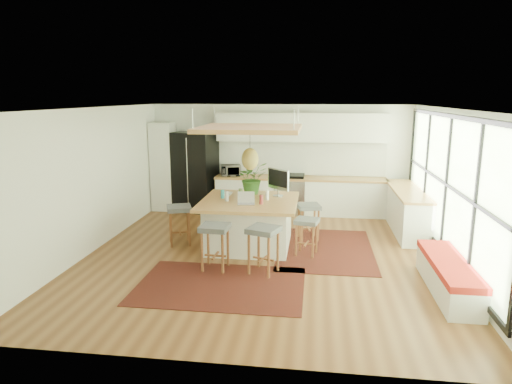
# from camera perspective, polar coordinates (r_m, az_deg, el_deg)

# --- Properties ---
(floor) EXTENTS (7.00, 7.00, 0.00)m
(floor) POSITION_cam_1_polar(r_m,az_deg,el_deg) (8.50, 0.90, -8.01)
(floor) COLOR brown
(floor) RESTS_ON ground
(ceiling) EXTENTS (7.00, 7.00, 0.00)m
(ceiling) POSITION_cam_1_polar(r_m,az_deg,el_deg) (7.98, 0.97, 10.50)
(ceiling) COLOR white
(ceiling) RESTS_ON ground
(wall_back) EXTENTS (6.50, 0.00, 6.50)m
(wall_back) POSITION_cam_1_polar(r_m,az_deg,el_deg) (11.57, 2.95, 4.27)
(wall_back) COLOR white
(wall_back) RESTS_ON ground
(wall_front) EXTENTS (6.50, 0.00, 6.50)m
(wall_front) POSITION_cam_1_polar(r_m,az_deg,el_deg) (4.79, -3.96, -7.10)
(wall_front) COLOR white
(wall_front) RESTS_ON ground
(wall_left) EXTENTS (0.00, 7.00, 7.00)m
(wall_left) POSITION_cam_1_polar(r_m,az_deg,el_deg) (9.09, -19.86, 1.42)
(wall_left) COLOR white
(wall_left) RESTS_ON ground
(wall_right) EXTENTS (0.00, 7.00, 7.00)m
(wall_right) POSITION_cam_1_polar(r_m,az_deg,el_deg) (8.41, 23.50, 0.31)
(wall_right) COLOR white
(wall_right) RESTS_ON ground
(window_wall) EXTENTS (0.10, 6.20, 2.60)m
(window_wall) POSITION_cam_1_polar(r_m,az_deg,el_deg) (8.39, 23.33, 0.65)
(window_wall) COLOR black
(window_wall) RESTS_ON wall_right
(pantry) EXTENTS (0.55, 0.60, 2.25)m
(pantry) POSITION_cam_1_polar(r_m,az_deg,el_deg) (11.90, -11.52, 3.16)
(pantry) COLOR white
(pantry) RESTS_ON floor
(back_counter_base) EXTENTS (4.20, 0.60, 0.88)m
(back_counter_base) POSITION_cam_1_polar(r_m,az_deg,el_deg) (11.39, 5.52, -0.55)
(back_counter_base) COLOR white
(back_counter_base) RESTS_ON floor
(back_counter_top) EXTENTS (4.24, 0.64, 0.05)m
(back_counter_top) POSITION_cam_1_polar(r_m,az_deg,el_deg) (11.30, 5.57, 1.73)
(back_counter_top) COLOR #B0773E
(back_counter_top) RESTS_ON back_counter_base
(backsplash) EXTENTS (4.20, 0.02, 0.80)m
(backsplash) POSITION_cam_1_polar(r_m,az_deg,el_deg) (11.52, 5.67, 4.19)
(backsplash) COLOR white
(backsplash) RESTS_ON wall_back
(upper_cabinets) EXTENTS (4.20, 0.34, 0.70)m
(upper_cabinets) POSITION_cam_1_polar(r_m,az_deg,el_deg) (11.28, 5.73, 8.11)
(upper_cabinets) COLOR white
(upper_cabinets) RESTS_ON wall_back
(range) EXTENTS (0.76, 0.62, 1.00)m
(range) POSITION_cam_1_polar(r_m,az_deg,el_deg) (11.39, 4.27, -0.22)
(range) COLOR #A5A5AA
(range) RESTS_ON floor
(right_counter_base) EXTENTS (0.60, 2.50, 0.88)m
(right_counter_base) POSITION_cam_1_polar(r_m,az_deg,el_deg) (10.43, 18.46, -2.31)
(right_counter_base) COLOR white
(right_counter_base) RESTS_ON floor
(right_counter_top) EXTENTS (0.64, 2.54, 0.05)m
(right_counter_top) POSITION_cam_1_polar(r_m,az_deg,el_deg) (10.33, 18.63, 0.16)
(right_counter_top) COLOR #B0773E
(right_counter_top) RESTS_ON right_counter_base
(window_bench) EXTENTS (0.52, 2.00, 0.50)m
(window_bench) POSITION_cam_1_polar(r_m,az_deg,el_deg) (7.52, 23.03, -9.73)
(window_bench) COLOR white
(window_bench) RESTS_ON floor
(ceiling_panel) EXTENTS (1.86, 1.86, 0.80)m
(ceiling_panel) POSITION_cam_1_polar(r_m,az_deg,el_deg) (8.46, -0.76, 6.18)
(ceiling_panel) COLOR #B0773E
(ceiling_panel) RESTS_ON ceiling
(rug_near) EXTENTS (2.60, 1.80, 0.01)m
(rug_near) POSITION_cam_1_polar(r_m,az_deg,el_deg) (7.26, -4.49, -11.63)
(rug_near) COLOR black
(rug_near) RESTS_ON floor
(rug_right) EXTENTS (1.80, 2.60, 0.01)m
(rug_right) POSITION_cam_1_polar(r_m,az_deg,el_deg) (8.93, 8.70, -7.11)
(rug_right) COLOR black
(rug_right) RESTS_ON floor
(fridge) EXTENTS (1.15, 0.98, 2.02)m
(fridge) POSITION_cam_1_polar(r_m,az_deg,el_deg) (11.67, -7.65, 2.13)
(fridge) COLOR black
(fridge) RESTS_ON floor
(island) EXTENTS (1.85, 1.85, 0.93)m
(island) POSITION_cam_1_polar(r_m,az_deg,el_deg) (8.89, -0.84, -3.95)
(island) COLOR #B0773E
(island) RESTS_ON floor
(stool_near_left) EXTENTS (0.49, 0.49, 0.79)m
(stool_near_left) POSITION_cam_1_polar(r_m,az_deg,el_deg) (7.79, -5.16, -7.20)
(stool_near_left) COLOR #4E5257
(stool_near_left) RESTS_ON floor
(stool_near_right) EXTENTS (0.60, 0.60, 0.80)m
(stool_near_right) POSITION_cam_1_polar(r_m,az_deg,el_deg) (7.60, 0.95, -7.65)
(stool_near_right) COLOR #4E5257
(stool_near_right) RESTS_ON floor
(stool_right_front) EXTENTS (0.49, 0.49, 0.69)m
(stool_right_front) POSITION_cam_1_polar(r_m,az_deg,el_deg) (8.49, 6.38, -5.59)
(stool_right_front) COLOR #4E5257
(stool_right_front) RESTS_ON floor
(stool_right_back) EXTENTS (0.53, 0.53, 0.74)m
(stool_right_back) POSITION_cam_1_polar(r_m,az_deg,el_deg) (9.39, 6.61, -3.86)
(stool_right_back) COLOR #4E5257
(stool_right_back) RESTS_ON floor
(stool_left_side) EXTENTS (0.60, 0.60, 0.78)m
(stool_left_side) POSITION_cam_1_polar(r_m,az_deg,el_deg) (9.16, -9.58, -4.35)
(stool_left_side) COLOR #4E5257
(stool_left_side) RESTS_ON floor
(laptop) EXTENTS (0.36, 0.38, 0.24)m
(laptop) POSITION_cam_1_polar(r_m,az_deg,el_deg) (8.41, -1.26, -0.77)
(laptop) COLOR #A5A5AA
(laptop) RESTS_ON island
(monitor) EXTENTS (0.59, 0.58, 0.57)m
(monitor) POSITION_cam_1_polar(r_m,az_deg,el_deg) (9.07, 2.81, 1.07)
(monitor) COLOR #A5A5AA
(monitor) RESTS_ON island
(microwave) EXTENTS (0.54, 0.39, 0.33)m
(microwave) POSITION_cam_1_polar(r_m,az_deg,el_deg) (11.45, -3.17, 2.88)
(microwave) COLOR #A5A5AA
(microwave) RESTS_ON back_counter_top
(island_plant) EXTENTS (0.83, 0.86, 0.52)m
(island_plant) POSITION_cam_1_polar(r_m,az_deg,el_deg) (9.29, -0.46, 1.35)
(island_plant) COLOR #1E4C19
(island_plant) RESTS_ON island
(island_bowl) EXTENTS (0.23, 0.23, 0.06)m
(island_bowl) POSITION_cam_1_polar(r_m,az_deg,el_deg) (9.21, -3.66, -0.24)
(island_bowl) COLOR white
(island_bowl) RESTS_ON island
(island_bottle_0) EXTENTS (0.07, 0.07, 0.19)m
(island_bottle_0) POSITION_cam_1_polar(r_m,az_deg,el_deg) (8.94, -4.24, -0.18)
(island_bottle_0) COLOR #31ACC4
(island_bottle_0) RESTS_ON island
(island_bottle_1) EXTENTS (0.07, 0.07, 0.19)m
(island_bottle_1) POSITION_cam_1_polar(r_m,az_deg,el_deg) (8.68, -3.61, -0.56)
(island_bottle_1) COLOR silver
(island_bottle_1) RESTS_ON island
(island_bottle_2) EXTENTS (0.07, 0.07, 0.19)m
(island_bottle_2) POSITION_cam_1_polar(r_m,az_deg,el_deg) (8.43, 0.53, -0.91)
(island_bottle_2) COLOR #993338
(island_bottle_2) RESTS_ON island
(island_bottle_3) EXTENTS (0.07, 0.07, 0.19)m
(island_bottle_3) POSITION_cam_1_polar(r_m,az_deg,el_deg) (8.76, 1.46, -0.42)
(island_bottle_3) COLOR white
(island_bottle_3) RESTS_ON island
(island_bottle_4) EXTENTS (0.07, 0.07, 0.19)m
(island_bottle_4) POSITION_cam_1_polar(r_m,az_deg,el_deg) (9.03, -1.87, -0.05)
(island_bottle_4) COLOR #617B49
(island_bottle_4) RESTS_ON island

